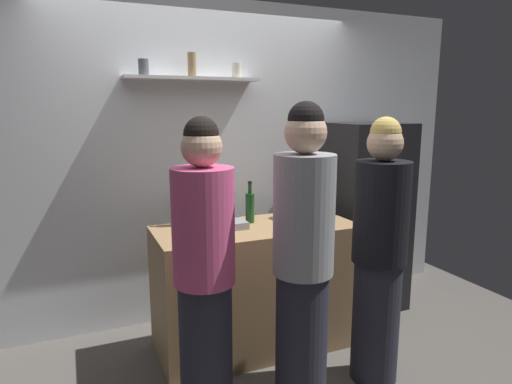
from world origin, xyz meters
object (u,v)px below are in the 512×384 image
object	(u,v)px
baking_pan	(221,224)
utensil_holder	(286,210)
person_blonde	(379,255)
refrigerator	(364,216)
person_pink_top	(204,275)
person_grey_hoodie	(303,263)
water_bottle_plastic	(199,226)
wine_bottle_pale_glass	(180,208)
wine_bottle_green_glass	(250,207)

from	to	relation	value
baking_pan	utensil_holder	world-z (taller)	utensil_holder
utensil_holder	person_blonde	bearing A→B (deg)	-72.85
baking_pan	person_blonde	bearing A→B (deg)	-42.48
refrigerator	person_pink_top	world-z (taller)	person_pink_top
person_grey_hoodie	person_pink_top	xyz separation A→B (m)	(-0.52, 0.16, -0.05)
person_pink_top	water_bottle_plastic	bearing A→B (deg)	77.48
water_bottle_plastic	wine_bottle_pale_glass	bearing A→B (deg)	92.71
water_bottle_plastic	person_grey_hoodie	world-z (taller)	person_grey_hoodie
utensil_holder	person_grey_hoodie	xyz separation A→B (m)	(-0.34, -0.89, -0.09)
refrigerator	baking_pan	distance (m)	1.45
baking_pan	wine_bottle_pale_glass	bearing A→B (deg)	143.53
wine_bottle_pale_glass	person_blonde	world-z (taller)	person_blonde
refrigerator	baking_pan	world-z (taller)	refrigerator
person_grey_hoodie	person_pink_top	bearing A→B (deg)	73.34
wine_bottle_pale_glass	person_grey_hoodie	size ratio (longest dim) A/B	0.19
water_bottle_plastic	person_grey_hoodie	bearing A→B (deg)	-51.79
refrigerator	utensil_holder	world-z (taller)	refrigerator
baking_pan	wine_bottle_green_glass	size ratio (longest dim) A/B	1.10
wine_bottle_pale_glass	wine_bottle_green_glass	world-z (taller)	wine_bottle_pale_glass
refrigerator	utensil_holder	xyz separation A→B (m)	(-0.87, -0.18, 0.17)
wine_bottle_green_glass	wine_bottle_pale_glass	bearing A→B (deg)	166.34
refrigerator	baking_pan	xyz separation A→B (m)	(-1.42, -0.26, 0.13)
baking_pan	wine_bottle_green_glass	distance (m)	0.27
utensil_holder	wine_bottle_pale_glass	size ratio (longest dim) A/B	0.66
wine_bottle_green_glass	person_blonde	size ratio (longest dim) A/B	0.18
wine_bottle_pale_glass	person_grey_hoodie	world-z (taller)	person_grey_hoodie
utensil_holder	water_bottle_plastic	world-z (taller)	water_bottle_plastic
wine_bottle_green_glass	person_pink_top	bearing A→B (deg)	-128.13
refrigerator	baking_pan	bearing A→B (deg)	-169.69
refrigerator	wine_bottle_pale_glass	xyz separation A→B (m)	(-1.66, -0.07, 0.24)
utensil_holder	wine_bottle_pale_glass	world-z (taller)	wine_bottle_pale_glass
baking_pan	person_pink_top	world-z (taller)	person_pink_top
person_blonde	person_pink_top	xyz separation A→B (m)	(-1.11, 0.08, 0.01)
wine_bottle_pale_glass	person_grey_hoodie	xyz separation A→B (m)	(0.46, -1.00, -0.15)
utensil_holder	wine_bottle_green_glass	bearing A→B (deg)	-176.90
utensil_holder	person_grey_hoodie	world-z (taller)	person_grey_hoodie
refrigerator	person_grey_hoodie	bearing A→B (deg)	-138.35
wine_bottle_pale_glass	person_blonde	bearing A→B (deg)	-41.16
baking_pan	person_blonde	xyz separation A→B (m)	(0.80, -0.73, -0.10)
person_pink_top	refrigerator	bearing A→B (deg)	27.65
refrigerator	wine_bottle_pale_glass	bearing A→B (deg)	-177.43
refrigerator	wine_bottle_pale_glass	world-z (taller)	refrigerator
refrigerator	wine_bottle_pale_glass	size ratio (longest dim) A/B	4.73
wine_bottle_pale_glass	person_grey_hoodie	distance (m)	1.11
refrigerator	person_pink_top	bearing A→B (deg)	-152.27
wine_bottle_green_glass	person_pink_top	world-z (taller)	person_pink_top
baking_pan	water_bottle_plastic	distance (m)	0.35
baking_pan	wine_bottle_pale_glass	world-z (taller)	wine_bottle_pale_glass
wine_bottle_green_glass	refrigerator	bearing A→B (deg)	9.47
utensil_holder	person_blonde	distance (m)	0.86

